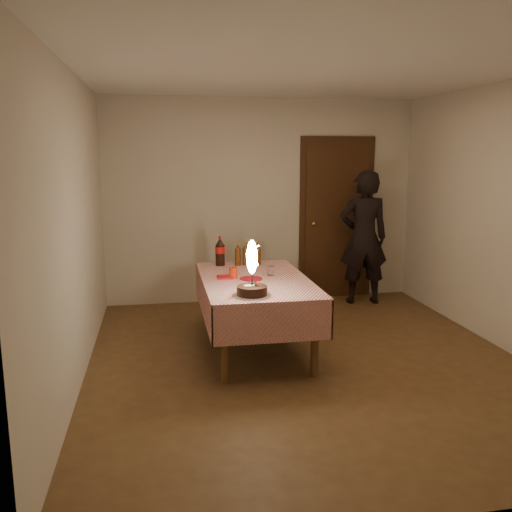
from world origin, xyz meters
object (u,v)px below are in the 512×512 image
Objects in this scene: red_plate at (251,279)px; amber_bottle_left at (238,254)px; red_cup at (233,273)px; cola_bottle at (220,251)px; clear_cup at (271,271)px; amber_bottle_mid at (245,254)px; birthday_cake at (252,281)px; photographer at (364,237)px; amber_bottle_right at (258,254)px; dining_table at (255,288)px.

amber_bottle_left reaches higher than red_plate.
cola_bottle is (-0.06, 0.62, 0.10)m from red_cup.
cola_bottle is (-0.22, 0.69, 0.15)m from red_plate.
red_cup reaches higher than clear_cup.
amber_bottle_mid reaches higher than red_cup.
red_plate is 2.20× the size of red_cup.
birthday_cake is at bearing -84.59° from cola_bottle.
amber_bottle_left is 0.08m from amber_bottle_mid.
cola_bottle is at bearing 127.64° from clear_cup.
cola_bottle is 1.25× the size of amber_bottle_left.
photographer is (1.80, 2.06, 0.01)m from birthday_cake.
amber_bottle_left is (0.06, 1.27, -0.01)m from birthday_cake.
red_cup is at bearing -121.53° from amber_bottle_right.
red_cup is 0.38m from clear_cup.
red_plate is at bearing -155.39° from dining_table.
amber_bottle_mid is 0.15× the size of photographer.
red_plate is 0.86× the size of amber_bottle_mid.
dining_table is 3.59× the size of birthday_cake.
amber_bottle_mid is (0.15, 1.27, -0.01)m from birthday_cake.
cola_bottle reaches higher than red_plate.
clear_cup is (0.31, 0.73, -0.08)m from birthday_cake.
amber_bottle_left is 0.15× the size of photographer.
photographer is at bearing 40.53° from red_plate.
amber_bottle_right is at bearing -6.96° from cola_bottle.
red_plate is 0.74m from cola_bottle.
birthday_cake is 4.79× the size of red_cup.
amber_bottle_right is at bearing 58.47° from red_cup.
birthday_cake is at bearing -102.51° from dining_table.
dining_table is 0.11m from red_plate.
amber_bottle_left is at bearing 174.38° from amber_bottle_right.
photographer is (1.92, 0.76, -0.02)m from cola_bottle.
photographer is (1.52, 0.81, 0.02)m from amber_bottle_right.
clear_cup is 0.72m from cola_bottle.
clear_cup is at bearing 7.41° from red_cup.
red_cup is 0.63m from cola_bottle.
red_cup reaches higher than red_plate.
amber_bottle_mid reaches higher than dining_table.
birthday_cake is 2.74m from photographer.
birthday_cake reaches higher than dining_table.
cola_bottle is (-0.26, 0.67, 0.25)m from dining_table.
red_cup is at bearing 154.42° from red_plate.
birthday_cake reaches higher than red_cup.
amber_bottle_mid is at bearing -0.85° from amber_bottle_left.
clear_cup is 2.00m from photographer.
photographer is at bearing 36.47° from red_cup.
amber_bottle_mid reaches higher than red_plate.
amber_bottle_right is at bearing 77.17° from dining_table.
amber_bottle_right reaches higher than red_plate.
clear_cup is 0.35× the size of amber_bottle_right.
clear_cup is at bearing -65.13° from amber_bottle_left.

